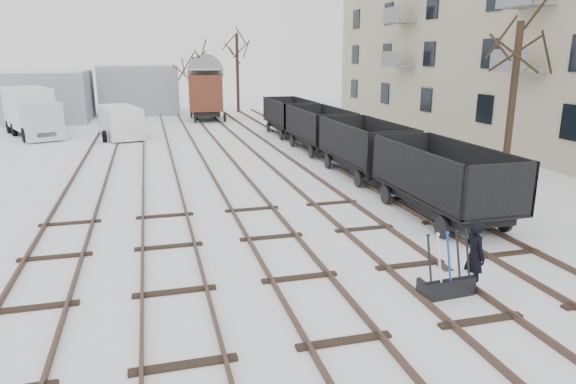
% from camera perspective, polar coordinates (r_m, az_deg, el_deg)
% --- Properties ---
extents(ground, '(120.00, 120.00, 0.00)m').
position_cam_1_polar(ground, '(12.75, 1.29, -9.60)').
color(ground, white).
rests_on(ground, ground).
extents(tracks, '(13.90, 52.00, 0.16)m').
position_cam_1_polar(tracks, '(25.55, -7.42, 3.00)').
color(tracks, black).
rests_on(tracks, ground).
extents(apartment_block, '(10.12, 45.00, 16.10)m').
position_cam_1_polar(apartment_block, '(34.35, 29.04, 17.74)').
color(apartment_block, '#B4AA8A').
rests_on(apartment_block, ground).
extents(shed_left, '(10.00, 8.00, 4.10)m').
position_cam_1_polar(shed_left, '(48.22, -27.12, 9.44)').
color(shed_left, gray).
rests_on(shed_left, ground).
extents(shed_right, '(7.00, 6.00, 4.50)m').
position_cam_1_polar(shed_right, '(51.22, -16.21, 10.91)').
color(shed_right, gray).
rests_on(shed_right, ground).
extents(ground_frame, '(1.33, 0.51, 1.49)m').
position_cam_1_polar(ground_frame, '(12.32, 17.15, -9.75)').
color(ground_frame, black).
rests_on(ground_frame, ground).
extents(worker, '(0.43, 0.63, 1.70)m').
position_cam_1_polar(worker, '(12.58, 20.02, -6.69)').
color(worker, black).
rests_on(worker, ground).
extents(freight_wagon_a, '(2.37, 5.93, 2.42)m').
position_cam_1_polar(freight_wagon_a, '(17.93, 16.66, 0.18)').
color(freight_wagon_a, black).
rests_on(freight_wagon_a, ground).
extents(freight_wagon_b, '(2.37, 5.93, 2.42)m').
position_cam_1_polar(freight_wagon_b, '(23.46, 8.51, 4.02)').
color(freight_wagon_b, black).
rests_on(freight_wagon_b, ground).
extents(freight_wagon_c, '(2.37, 5.93, 2.42)m').
position_cam_1_polar(freight_wagon_c, '(29.35, 3.52, 6.32)').
color(freight_wagon_c, black).
rests_on(freight_wagon_c, ground).
extents(freight_wagon_d, '(2.37, 5.93, 2.42)m').
position_cam_1_polar(freight_wagon_d, '(35.41, 0.19, 7.82)').
color(freight_wagon_d, black).
rests_on(freight_wagon_d, ground).
extents(box_van_wagon, '(3.62, 5.88, 4.24)m').
position_cam_1_polar(box_van_wagon, '(44.58, -9.05, 11.09)').
color(box_van_wagon, black).
rests_on(box_van_wagon, ground).
extents(lorry, '(4.04, 7.42, 3.22)m').
position_cam_1_polar(lorry, '(38.79, -26.63, 7.97)').
color(lorry, black).
rests_on(lorry, ground).
extents(panel_van, '(3.11, 5.09, 2.09)m').
position_cam_1_polar(panel_van, '(35.78, -18.09, 7.43)').
color(panel_van, silver).
rests_on(panel_van, ground).
extents(tree_near, '(0.30, 0.30, 6.65)m').
position_cam_1_polar(tree_near, '(23.68, 23.61, 8.92)').
color(tree_near, black).
rests_on(tree_near, ground).
extents(tree_far_left, '(0.30, 0.30, 5.21)m').
position_cam_1_polar(tree_far_left, '(44.15, -10.28, 11.18)').
color(tree_far_left, black).
rests_on(tree_far_left, ground).
extents(tree_far_right, '(0.30, 0.30, 7.29)m').
position_cam_1_polar(tree_far_right, '(50.64, -5.63, 12.96)').
color(tree_far_right, black).
rests_on(tree_far_right, ground).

